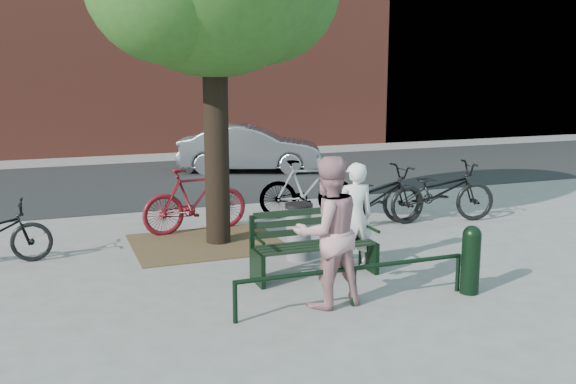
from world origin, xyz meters
name	(u,v)px	position (x,y,z in m)	size (l,w,h in m)	color
ground	(315,277)	(0.00, 0.00, 0.00)	(90.00, 90.00, 0.00)	gray
dirt_pit	(207,243)	(-1.00, 2.20, 0.01)	(2.40, 2.00, 0.02)	brown
road	(187,179)	(0.00, 8.50, 0.01)	(40.00, 7.00, 0.01)	black
park_bench	(313,242)	(0.00, 0.08, 0.48)	(1.74, 0.54, 0.97)	black
guard_railing	(354,274)	(0.00, -1.20, 0.40)	(3.06, 0.06, 0.51)	black
person_left	(354,217)	(0.66, 0.12, 0.78)	(0.57, 0.37, 1.56)	silver
person_right	(327,232)	(-0.29, -1.05, 0.92)	(0.89, 0.70, 1.84)	#B67D82
bollard	(471,257)	(1.60, -1.32, 0.48)	(0.24, 0.24, 0.89)	black
litter_bin	(299,231)	(0.10, 0.86, 0.44)	(0.42, 0.42, 0.86)	gray
bicycle_b	(195,200)	(-0.99, 3.04, 0.58)	(0.54, 1.92, 1.15)	#5F0D14
bicycle_c	(375,197)	(2.12, 2.20, 0.56)	(0.74, 2.13, 1.12)	black
bicycle_d	(307,188)	(1.30, 3.42, 0.56)	(0.53, 1.88, 1.13)	gray
bicycle_e	(439,192)	(3.47, 2.20, 0.57)	(0.75, 2.16, 1.14)	black
parked_car	(250,149)	(1.95, 9.13, 0.65)	(1.37, 3.94, 1.30)	gray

